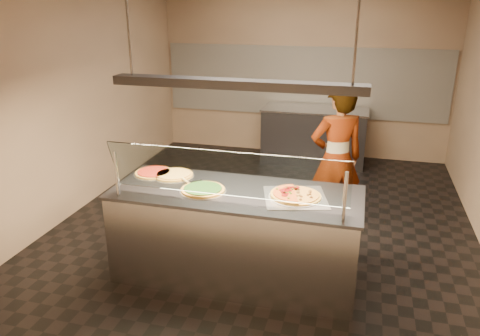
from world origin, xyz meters
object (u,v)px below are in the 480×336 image
(prep_table, at_px, (314,135))
(serving_counter, at_px, (236,235))
(sneeze_guard, at_px, (225,175))
(worker, at_px, (336,159))
(pizza_tomato, at_px, (154,172))
(perforated_tray, at_px, (295,197))
(heat_lamp_housing, at_px, (236,84))
(pizza_spatula, at_px, (190,181))
(half_pizza_pepperoni, at_px, (284,193))
(half_pizza_sausage, at_px, (308,196))
(pizza_cheese, at_px, (174,174))
(pizza_spinach, at_px, (203,189))

(prep_table, bearing_deg, serving_counter, -94.98)
(sneeze_guard, distance_m, worker, 1.92)
(pizza_tomato, bearing_deg, perforated_tray, -8.98)
(prep_table, relative_size, heat_lamp_housing, 0.76)
(serving_counter, distance_m, pizza_tomato, 1.10)
(sneeze_guard, relative_size, prep_table, 1.22)
(sneeze_guard, relative_size, pizza_spatula, 7.55)
(sneeze_guard, bearing_deg, prep_table, 85.44)
(serving_counter, bearing_deg, half_pizza_pepperoni, -0.40)
(half_pizza_pepperoni, bearing_deg, prep_table, 91.94)
(serving_counter, height_order, pizza_tomato, pizza_tomato)
(sneeze_guard, bearing_deg, pizza_tomato, 148.82)
(half_pizza_sausage, bearing_deg, prep_table, 95.29)
(sneeze_guard, xyz_separation_m, pizza_tomato, (-0.96, 0.58, -0.28))
(serving_counter, xyz_separation_m, worker, (0.85, 1.35, 0.42))
(pizza_cheese, relative_size, prep_table, 0.24)
(half_pizza_pepperoni, height_order, pizza_spinach, half_pizza_pepperoni)
(serving_counter, xyz_separation_m, prep_table, (0.33, 3.79, 0.00))
(prep_table, distance_m, worker, 2.53)
(perforated_tray, height_order, heat_lamp_housing, heat_lamp_housing)
(pizza_spinach, distance_m, pizza_cheese, 0.53)
(pizza_tomato, bearing_deg, pizza_spinach, -25.57)
(prep_table, xyz_separation_m, heat_lamp_housing, (-0.33, -3.79, 1.48))
(worker, bearing_deg, serving_counter, 31.50)
(serving_counter, height_order, pizza_cheese, pizza_cheese)
(half_pizza_pepperoni, bearing_deg, sneeze_guard, -143.43)
(serving_counter, distance_m, pizza_spinach, 0.57)
(pizza_spinach, relative_size, heat_lamp_housing, 0.19)
(perforated_tray, height_order, worker, worker)
(heat_lamp_housing, bearing_deg, prep_table, 85.02)
(prep_table, bearing_deg, pizza_cheese, -106.65)
(pizza_spatula, xyz_separation_m, heat_lamp_housing, (0.49, -0.07, 0.99))
(pizza_spinach, bearing_deg, sneeze_guard, -41.19)
(sneeze_guard, relative_size, half_pizza_pepperoni, 4.23)
(sneeze_guard, bearing_deg, pizza_cheese, 141.94)
(half_pizza_pepperoni, bearing_deg, pizza_spatula, 175.57)
(sneeze_guard, xyz_separation_m, heat_lamp_housing, (0.00, 0.34, 0.72))
(pizza_spinach, xyz_separation_m, worker, (1.16, 1.42, -0.06))
(sneeze_guard, xyz_separation_m, half_pizza_pepperoni, (0.46, 0.34, -0.26))
(half_pizza_sausage, distance_m, prep_table, 3.84)
(serving_counter, xyz_separation_m, perforated_tray, (0.57, -0.00, 0.47))
(pizza_cheese, bearing_deg, pizza_spinach, -35.64)
(pizza_tomato, height_order, pizza_spatula, pizza_spatula)
(prep_table, bearing_deg, pizza_spatula, -102.40)
(pizza_cheese, bearing_deg, sneeze_guard, -38.06)
(half_pizza_sausage, relative_size, pizza_cheese, 1.19)
(sneeze_guard, xyz_separation_m, worker, (0.85, 1.69, -0.34))
(serving_counter, distance_m, half_pizza_pepperoni, 0.68)
(sneeze_guard, distance_m, pizza_cheese, 0.97)
(serving_counter, relative_size, half_pizza_sausage, 4.70)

